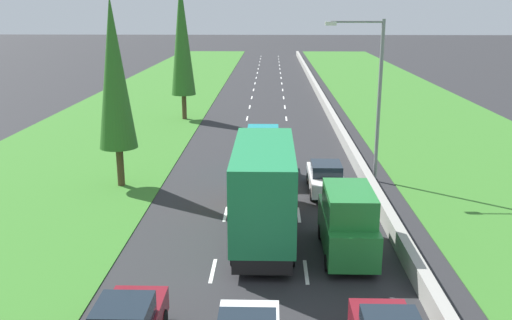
# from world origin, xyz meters

# --- Properties ---
(ground_plane) EXTENTS (300.00, 300.00, 0.00)m
(ground_plane) POSITION_xyz_m (0.00, 60.00, 0.00)
(ground_plane) COLOR #28282B
(ground_plane) RESTS_ON ground
(grass_verge_left) EXTENTS (14.00, 140.00, 0.04)m
(grass_verge_left) POSITION_xyz_m (-12.65, 60.00, 0.02)
(grass_verge_left) COLOR #387528
(grass_verge_left) RESTS_ON ground
(grass_verge_right) EXTENTS (14.00, 140.00, 0.04)m
(grass_verge_right) POSITION_xyz_m (14.35, 60.00, 0.02)
(grass_verge_right) COLOR #387528
(grass_verge_right) RESTS_ON ground
(median_barrier) EXTENTS (0.44, 120.00, 0.85)m
(median_barrier) POSITION_xyz_m (5.70, 60.00, 0.42)
(median_barrier) COLOR #9E9B93
(median_barrier) RESTS_ON ground
(lane_markings) EXTENTS (3.64, 116.00, 0.01)m
(lane_markings) POSITION_xyz_m (0.00, 60.00, 0.01)
(lane_markings) COLOR white
(lane_markings) RESTS_ON ground
(green_van_right_lane) EXTENTS (1.96, 4.90, 2.82)m
(green_van_right_lane) POSITION_xyz_m (3.44, 22.57, 1.40)
(green_van_right_lane) COLOR #237A33
(green_van_right_lane) RESTS_ON ground
(white_sedan_right_lane) EXTENTS (1.82, 4.50, 1.64)m
(white_sedan_right_lane) POSITION_xyz_m (3.34, 30.48, 0.81)
(white_sedan_right_lane) COLOR white
(white_sedan_right_lane) RESTS_ON ground
(green_box_truck_centre_lane) EXTENTS (2.46, 9.40, 4.18)m
(green_box_truck_centre_lane) POSITION_xyz_m (0.11, 24.56, 2.18)
(green_box_truck_centre_lane) COLOR black
(green_box_truck_centre_lane) RESTS_ON ground
(teal_van_centre_lane) EXTENTS (1.96, 4.90, 2.82)m
(teal_van_centre_lane) POSITION_xyz_m (-0.07, 33.50, 1.40)
(teal_van_centre_lane) COLOR teal
(teal_van_centre_lane) RESTS_ON ground
(poplar_tree_second) EXTENTS (2.06, 2.06, 10.27)m
(poplar_tree_second) POSITION_xyz_m (-7.90, 31.29, 6.18)
(poplar_tree_second) COLOR #4C3823
(poplar_tree_second) RESTS_ON ground
(poplar_tree_third) EXTENTS (2.10, 2.10, 12.18)m
(poplar_tree_third) POSITION_xyz_m (-7.28, 50.54, 7.14)
(poplar_tree_third) COLOR #4C3823
(poplar_tree_third) RESTS_ON ground
(street_light_mast) EXTENTS (3.20, 0.28, 9.00)m
(street_light_mast) POSITION_xyz_m (5.99, 32.57, 5.23)
(street_light_mast) COLOR gray
(street_light_mast) RESTS_ON ground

